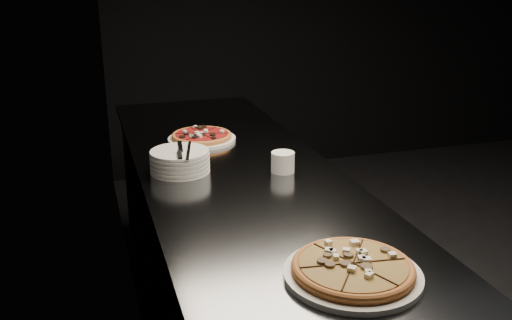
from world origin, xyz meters
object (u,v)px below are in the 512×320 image
object	(u,v)px
ramekin	(283,161)
plate_stack	(180,161)
counter	(240,277)
pizza_mushroom	(353,270)
cutlery	(183,151)
pizza_tomato	(202,137)

from	to	relation	value
ramekin	plate_stack	bearing A→B (deg)	162.29
counter	pizza_mushroom	distance (m)	0.97
ramekin	pizza_mushroom	bearing A→B (deg)	-96.84
plate_stack	cutlery	bearing A→B (deg)	-62.38
pizza_mushroom	plate_stack	xyz separation A→B (m)	(-0.28, 0.89, 0.02)
plate_stack	ramekin	world-z (taller)	plate_stack
cutlery	ramekin	size ratio (longest dim) A/B	2.61
pizza_mushroom	ramekin	distance (m)	0.78
cutlery	ramekin	world-z (taller)	cutlery
cutlery	counter	bearing A→B (deg)	-3.66
counter	pizza_tomato	world-z (taller)	pizza_tomato
pizza_mushroom	cutlery	distance (m)	0.92
ramekin	counter	bearing A→B (deg)	158.50
pizza_tomato	plate_stack	xyz separation A→B (m)	(-0.16, -0.36, 0.02)
pizza_mushroom	ramekin	size ratio (longest dim) A/B	3.95
pizza_mushroom	cutlery	xyz separation A→B (m)	(-0.27, 0.88, 0.06)
cutlery	plate_stack	bearing A→B (deg)	124.96
counter	plate_stack	distance (m)	0.55
pizza_mushroom	plate_stack	size ratio (longest dim) A/B	1.57
counter	plate_stack	size ratio (longest dim) A/B	11.09
pizza_mushroom	pizza_tomato	bearing A→B (deg)	95.21
pizza_tomato	pizza_mushroom	bearing A→B (deg)	-84.79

